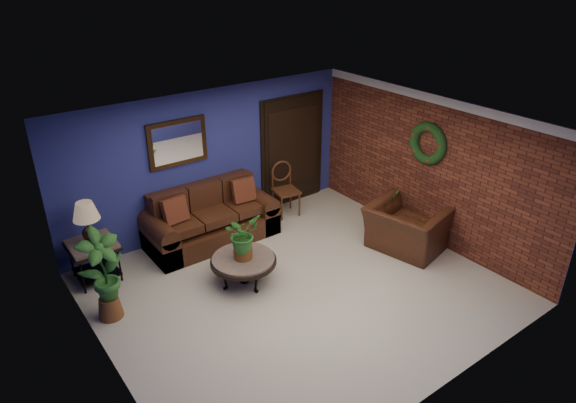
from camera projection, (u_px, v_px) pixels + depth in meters
floor at (298, 289)px, 7.63m from camera, size 5.50×5.50×0.00m
wall_back at (211, 161)px, 8.89m from camera, size 5.50×0.04×2.50m
wall_left at (100, 284)px, 5.61m from camera, size 0.04×5.00×2.50m
wall_right_brick at (429, 169)px, 8.55m from camera, size 0.04×5.00×2.50m
ceiling at (300, 128)px, 6.53m from camera, size 5.50×5.00×0.02m
crown_molding at (437, 100)px, 8.02m from camera, size 0.03×5.00×0.14m
wall_mirror at (178, 143)px, 8.33m from camera, size 1.02×0.06×0.77m
closet_door at (292, 151)px, 9.89m from camera, size 1.44×0.06×2.18m
wreath at (428, 144)px, 8.36m from camera, size 0.16×0.72×0.72m
sofa at (210, 222)px, 8.82m from camera, size 2.22×0.96×1.00m
coffee_table at (243, 261)px, 7.64m from camera, size 0.99×0.99×0.43m
end_table at (93, 251)px, 7.67m from camera, size 0.69×0.69×0.63m
table_lamp at (87, 218)px, 7.42m from camera, size 0.39×0.39×0.64m
side_chair at (284, 185)px, 9.61m from camera, size 0.50×0.50×1.02m
armchair at (406, 228)px, 8.50m from camera, size 1.29×1.40×0.78m
coffee_plant at (242, 236)px, 7.45m from camera, size 0.62×0.58×0.69m
floor_plant at (389, 210)px, 9.01m from camera, size 0.41×0.34×0.83m
tall_plant at (103, 272)px, 6.75m from camera, size 0.63×0.48×1.35m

